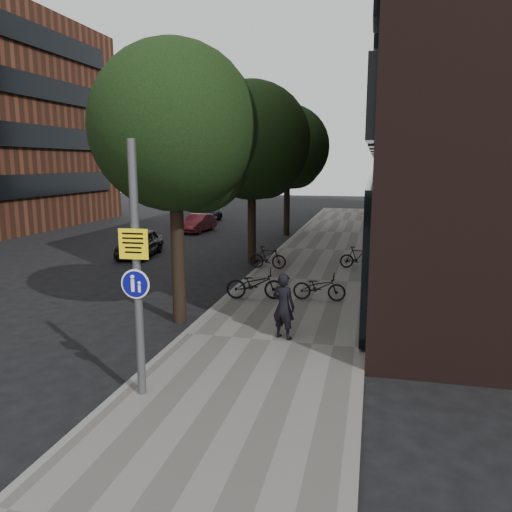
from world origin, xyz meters
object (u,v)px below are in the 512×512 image
(parked_bike_facade_near, at_px, (319,287))
(parked_car_near, at_px, (140,243))
(pedestrian, at_px, (283,306))
(signpost, at_px, (137,270))

(parked_bike_facade_near, xyz_separation_m, parked_car_near, (-9.21, 6.30, 0.07))
(pedestrian, distance_m, parked_car_near, 13.25)
(signpost, xyz_separation_m, pedestrian, (2.05, 3.55, -1.54))
(parked_car_near, bearing_deg, pedestrian, -56.13)
(signpost, xyz_separation_m, parked_bike_facade_near, (2.54, 7.22, -1.93))
(signpost, xyz_separation_m, parked_car_near, (-6.67, 13.52, -1.85))
(signpost, height_order, parked_bike_facade_near, signpost)
(signpost, bearing_deg, pedestrian, 57.84)
(pedestrian, distance_m, parked_bike_facade_near, 3.72)
(signpost, bearing_deg, parked_bike_facade_near, 68.50)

